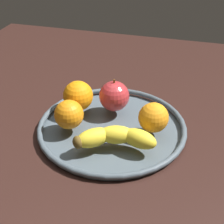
{
  "coord_description": "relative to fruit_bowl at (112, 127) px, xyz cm",
  "views": [
    {
      "loc": [
        -15.66,
        56.24,
        43.35
      ],
      "look_at": [
        0.0,
        0.0,
        4.8
      ],
      "focal_mm": 52.16,
      "sensor_mm": 36.0,
      "label": 1
    }
  ],
  "objects": [
    {
      "name": "fruit_bowl",
      "position": [
        0.0,
        0.0,
        0.0
      ],
      "size": [
        32.83,
        32.83,
        1.8
      ],
      "color": "#48545C",
      "rests_on": "ground_plane"
    },
    {
      "name": "apple",
      "position": [
        1.1,
        -5.81,
        4.38
      ],
      "size": [
        6.99,
        6.99,
        7.79
      ],
      "color": "#B12C30",
      "rests_on": "fruit_bowl"
    },
    {
      "name": "orange_front_right",
      "position": [
        8.49,
        3.59,
        4.04
      ],
      "size": [
        6.31,
        6.31,
        6.31
      ],
      "primitive_type": "sphere",
      "color": "orange",
      "rests_on": "fruit_bowl"
    },
    {
      "name": "banana",
      "position": [
        -2.49,
        6.96,
        2.75
      ],
      "size": [
        16.92,
        8.7,
        3.74
      ],
      "rotation": [
        0.0,
        0.0,
        0.23
      ],
      "color": "yellow",
      "rests_on": "fruit_bowl"
    },
    {
      "name": "orange_back_left",
      "position": [
        9.15,
        -3.75,
        4.36
      ],
      "size": [
        6.94,
        6.94,
        6.94
      ],
      "primitive_type": "sphere",
      "color": "orange",
      "rests_on": "fruit_bowl"
    },
    {
      "name": "orange_center",
      "position": [
        -8.99,
        -0.08,
        4.08
      ],
      "size": [
        6.39,
        6.39,
        6.39
      ],
      "primitive_type": "sphere",
      "color": "orange",
      "rests_on": "fruit_bowl"
    },
    {
      "name": "ground_plane",
      "position": [
        0.0,
        0.0,
        -2.92
      ],
      "size": [
        119.66,
        119.66,
        4.0
      ],
      "primitive_type": "cube",
      "color": "black"
    }
  ]
}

